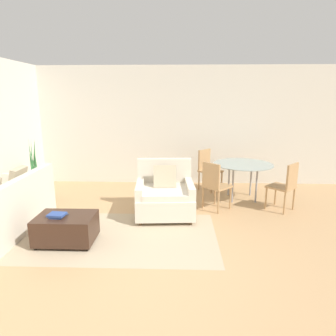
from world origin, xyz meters
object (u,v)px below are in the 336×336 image
object	(u,v)px
armchair	(165,196)
book_stack	(57,215)
dining_table	(243,167)
tv_remote_primary	(66,213)
potted_plant	(36,188)
couch	(3,212)
dining_chair_near_right	(286,184)
dining_chair_far_left	(208,167)
ottoman	(66,228)
dining_chair_near_left	(214,183)

from	to	relation	value
armchair	book_stack	world-z (taller)	armchair
book_stack	dining_table	bearing A→B (deg)	34.60
book_stack	tv_remote_primary	xyz separation A→B (m)	(0.08, 0.14, -0.03)
book_stack	tv_remote_primary	size ratio (longest dim) A/B	1.89
armchair	potted_plant	distance (m)	2.67
couch	dining_chair_near_right	world-z (taller)	couch
potted_plant	dining_table	xyz separation A→B (m)	(4.13, 0.30, 0.39)
dining_table	dining_chair_far_left	xyz separation A→B (m)	(-0.65, 0.65, -0.15)
armchair	book_stack	size ratio (longest dim) A/B	4.21
couch	armchair	world-z (taller)	armchair
tv_remote_primary	potted_plant	world-z (taller)	potted_plant
couch	dining_chair_near_right	xyz separation A→B (m)	(4.66, 0.99, 0.22)
armchair	dining_chair_far_left	xyz separation A→B (m)	(0.89, 1.55, 0.17)
dining_chair_near_right	tv_remote_primary	bearing A→B (deg)	-160.23
ottoman	dining_chair_near_right	world-z (taller)	dining_chair_near_right
dining_chair_near_right	dining_chair_near_left	bearing A→B (deg)	-180.00
ottoman	tv_remote_primary	size ratio (longest dim) A/B	6.20
armchair	tv_remote_primary	size ratio (longest dim) A/B	7.95
ottoman	armchair	bearing A→B (deg)	38.94
tv_remote_primary	book_stack	bearing A→B (deg)	-118.73
dining_chair_near_left	book_stack	bearing A→B (deg)	-148.84
dining_chair_near_left	dining_chair_far_left	size ratio (longest dim) A/B	1.00
dining_table	dining_chair_far_left	distance (m)	0.92
potted_plant	ottoman	bearing A→B (deg)	-54.10
couch	potted_plant	xyz separation A→B (m)	(-0.12, 1.34, -0.03)
armchair	dining_chair_far_left	distance (m)	1.80
dining_chair_near_left	dining_chair_near_right	world-z (taller)	same
potted_plant	dining_table	world-z (taller)	potted_plant
dining_chair_near_right	dining_chair_far_left	size ratio (longest dim) A/B	1.00
ottoman	couch	bearing A→B (deg)	161.58
armchair	ottoman	bearing A→B (deg)	-141.06
dining_table	armchair	bearing A→B (deg)	-149.41
dining_table	dining_chair_near_left	distance (m)	0.92
couch	tv_remote_primary	xyz separation A→B (m)	(1.10, -0.29, 0.11)
book_stack	dining_chair_near_right	bearing A→B (deg)	21.31
dining_chair_near_right	dining_chair_far_left	world-z (taller)	same
book_stack	dining_table	xyz separation A→B (m)	(2.99, 2.06, 0.23)
armchair	tv_remote_primary	bearing A→B (deg)	-143.61
armchair	dining_chair_near_left	distance (m)	0.94
dining_table	dining_chair_near_left	size ratio (longest dim) A/B	1.32
tv_remote_primary	couch	bearing A→B (deg)	165.22
armchair	dining_chair_near_right	size ratio (longest dim) A/B	1.16
book_stack	dining_chair_far_left	bearing A→B (deg)	49.10
couch	tv_remote_primary	bearing A→B (deg)	-14.78
tv_remote_primary	dining_table	world-z (taller)	dining_table
armchair	dining_chair_near_right	bearing A→B (deg)	6.87
potted_plant	dining_chair_far_left	xyz separation A→B (m)	(3.49, 0.94, 0.24)
couch	dining_table	bearing A→B (deg)	22.14
dining_chair_near_left	dining_chair_far_left	world-z (taller)	same
ottoman	dining_chair_near_left	bearing A→B (deg)	31.18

